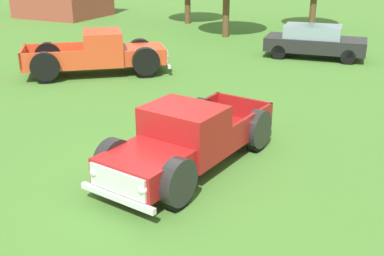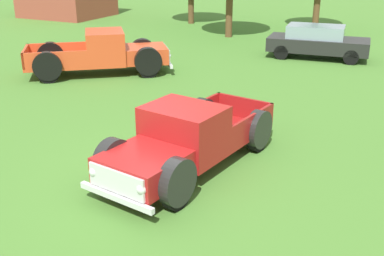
# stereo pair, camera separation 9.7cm
# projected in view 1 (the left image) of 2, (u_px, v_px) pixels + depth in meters

# --- Properties ---
(ground_plane) EXTENTS (80.00, 80.00, 0.00)m
(ground_plane) POSITION_uv_depth(u_px,v_px,m) (163.00, 172.00, 10.06)
(ground_plane) COLOR #477A2D
(pickup_truck_foreground) EXTENTS (2.48, 4.97, 1.46)m
(pickup_truck_foreground) POSITION_uv_depth(u_px,v_px,m) (183.00, 142.00, 9.83)
(pickup_truck_foreground) COLOR maroon
(pickup_truck_foreground) RESTS_ON ground_plane
(pickup_truck_behind_left) EXTENTS (5.32, 4.72, 1.62)m
(pickup_truck_behind_left) POSITION_uv_depth(u_px,v_px,m) (105.00, 54.00, 17.53)
(pickup_truck_behind_left) COLOR #D14723
(pickup_truck_behind_left) RESTS_ON ground_plane
(sedan_distant_a) EXTENTS (4.35, 2.15, 1.40)m
(sedan_distant_a) POSITION_uv_depth(u_px,v_px,m) (314.00, 41.00, 20.07)
(sedan_distant_a) COLOR black
(sedan_distant_a) RESTS_ON ground_plane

